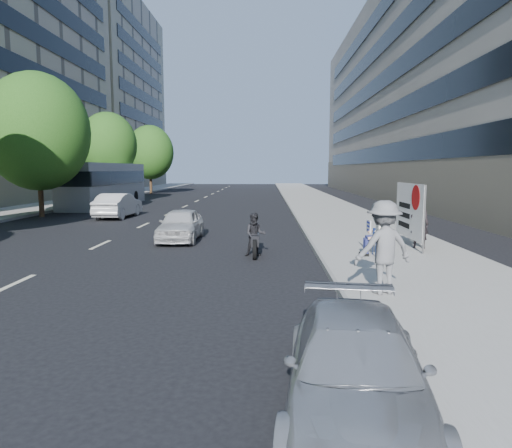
{
  "coord_description": "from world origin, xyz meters",
  "views": [
    {
      "loc": [
        -0.23,
        -8.89,
        2.84
      ],
      "look_at": [
        -0.5,
        2.85,
        1.43
      ],
      "focal_mm": 32.0,
      "sensor_mm": 36.0,
      "label": 1
    }
  ],
  "objects_px": {
    "seated_protester": "(377,233)",
    "bus": "(106,185)",
    "white_sedan_mid": "(118,205)",
    "jogger": "(383,247)",
    "white_sedan_near": "(181,225)",
    "pedestrian_woman": "(420,224)",
    "protest_banner": "(409,211)",
    "motorcycle": "(255,237)",
    "parked_sedan": "(355,368)"
  },
  "relations": [
    {
      "from": "protest_banner",
      "to": "motorcycle",
      "type": "bearing_deg",
      "value": -167.24
    },
    {
      "from": "seated_protester",
      "to": "white_sedan_near",
      "type": "distance_m",
      "value": 7.88
    },
    {
      "from": "motorcycle",
      "to": "protest_banner",
      "type": "bearing_deg",
      "value": 12.2
    },
    {
      "from": "motorcycle",
      "to": "bus",
      "type": "distance_m",
      "value": 23.99
    },
    {
      "from": "seated_protester",
      "to": "white_sedan_near",
      "type": "height_order",
      "value": "seated_protester"
    },
    {
      "from": "motorcycle",
      "to": "parked_sedan",
      "type": "bearing_deg",
      "value": -82.42
    },
    {
      "from": "pedestrian_woman",
      "to": "bus",
      "type": "relative_size",
      "value": 0.14
    },
    {
      "from": "jogger",
      "to": "seated_protester",
      "type": "bearing_deg",
      "value": -118.24
    },
    {
      "from": "pedestrian_woman",
      "to": "protest_banner",
      "type": "xyz_separation_m",
      "value": [
        -0.22,
        0.46,
        0.43
      ]
    },
    {
      "from": "parked_sedan",
      "to": "motorcycle",
      "type": "distance_m",
      "value": 9.88
    },
    {
      "from": "parked_sedan",
      "to": "bus",
      "type": "bearing_deg",
      "value": 121.49
    },
    {
      "from": "protest_banner",
      "to": "bus",
      "type": "distance_m",
      "value": 26.19
    },
    {
      "from": "jogger",
      "to": "white_sedan_mid",
      "type": "xyz_separation_m",
      "value": [
        -11.29,
        16.87,
        -0.44
      ]
    },
    {
      "from": "jogger",
      "to": "white_sedan_mid",
      "type": "bearing_deg",
      "value": -72.68
    },
    {
      "from": "pedestrian_woman",
      "to": "protest_banner",
      "type": "bearing_deg",
      "value": -47.11
    },
    {
      "from": "seated_protester",
      "to": "parked_sedan",
      "type": "bearing_deg",
      "value": -104.81
    },
    {
      "from": "jogger",
      "to": "white_sedan_near",
      "type": "height_order",
      "value": "jogger"
    },
    {
      "from": "parked_sedan",
      "to": "white_sedan_near",
      "type": "distance_m",
      "value": 13.74
    },
    {
      "from": "white_sedan_near",
      "to": "bus",
      "type": "bearing_deg",
      "value": 117.54
    },
    {
      "from": "jogger",
      "to": "white_sedan_mid",
      "type": "relative_size",
      "value": 0.46
    },
    {
      "from": "motorcycle",
      "to": "pedestrian_woman",
      "type": "bearing_deg",
      "value": 7.19
    },
    {
      "from": "parked_sedan",
      "to": "jogger",
      "type": "bearing_deg",
      "value": 79.83
    },
    {
      "from": "white_sedan_mid",
      "to": "motorcycle",
      "type": "distance_m",
      "value": 14.51
    },
    {
      "from": "seated_protester",
      "to": "white_sedan_mid",
      "type": "distance_m",
      "value": 17.45
    },
    {
      "from": "white_sedan_near",
      "to": "bus",
      "type": "height_order",
      "value": "bus"
    },
    {
      "from": "white_sedan_near",
      "to": "seated_protester",
      "type": "bearing_deg",
      "value": -29.38
    },
    {
      "from": "parked_sedan",
      "to": "bus",
      "type": "distance_m",
      "value": 33.33
    },
    {
      "from": "pedestrian_woman",
      "to": "protest_banner",
      "type": "distance_m",
      "value": 0.66
    },
    {
      "from": "pedestrian_woman",
      "to": "white_sedan_near",
      "type": "distance_m",
      "value": 9.01
    },
    {
      "from": "jogger",
      "to": "parked_sedan",
      "type": "xyz_separation_m",
      "value": [
        -1.5,
        -4.74,
        -0.6
      ]
    },
    {
      "from": "jogger",
      "to": "pedestrian_woman",
      "type": "bearing_deg",
      "value": -131.44
    },
    {
      "from": "pedestrian_woman",
      "to": "bus",
      "type": "xyz_separation_m",
      "value": [
        -17.81,
        19.86,
        0.66
      ]
    },
    {
      "from": "white_sedan_mid",
      "to": "motorcycle",
      "type": "xyz_separation_m",
      "value": [
        8.39,
        -11.84,
        -0.09
      ]
    },
    {
      "from": "protest_banner",
      "to": "white_sedan_mid",
      "type": "bearing_deg",
      "value": 142.36
    },
    {
      "from": "seated_protester",
      "to": "motorcycle",
      "type": "bearing_deg",
      "value": 170.59
    },
    {
      "from": "seated_protester",
      "to": "bus",
      "type": "distance_m",
      "value": 26.63
    },
    {
      "from": "bus",
      "to": "jogger",
      "type": "bearing_deg",
      "value": -57.84
    },
    {
      "from": "bus",
      "to": "white_sedan_near",
      "type": "bearing_deg",
      "value": -60.6
    },
    {
      "from": "jogger",
      "to": "protest_banner",
      "type": "bearing_deg",
      "value": -128.08
    },
    {
      "from": "jogger",
      "to": "bus",
      "type": "relative_size",
      "value": 0.17
    },
    {
      "from": "jogger",
      "to": "motorcycle",
      "type": "height_order",
      "value": "jogger"
    },
    {
      "from": "white_sedan_mid",
      "to": "jogger",
      "type": "bearing_deg",
      "value": 126.07
    },
    {
      "from": "white_sedan_mid",
      "to": "parked_sedan",
      "type": "bearing_deg",
      "value": 116.65
    },
    {
      "from": "seated_protester",
      "to": "bus",
      "type": "xyz_separation_m",
      "value": [
        -16.03,
        21.26,
        0.76
      ]
    },
    {
      "from": "seated_protester",
      "to": "motorcycle",
      "type": "height_order",
      "value": "seated_protester"
    },
    {
      "from": "parked_sedan",
      "to": "white_sedan_mid",
      "type": "bearing_deg",
      "value": 121.74
    },
    {
      "from": "white_sedan_near",
      "to": "white_sedan_mid",
      "type": "bearing_deg",
      "value": 121.54
    },
    {
      "from": "seated_protester",
      "to": "pedestrian_woman",
      "type": "xyz_separation_m",
      "value": [
        1.78,
        1.4,
        0.1
      ]
    },
    {
      "from": "pedestrian_woman",
      "to": "parked_sedan",
      "type": "distance_m",
      "value": 11.36
    },
    {
      "from": "motorcycle",
      "to": "white_sedan_mid",
      "type": "bearing_deg",
      "value": 124.77
    }
  ]
}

